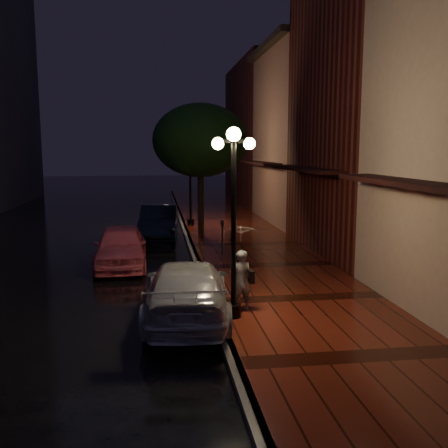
{
  "coord_description": "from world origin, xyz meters",
  "views": [
    {
      "loc": [
        -1.36,
        -15.92,
        3.99
      ],
      "look_at": [
        0.96,
        1.04,
        1.4
      ],
      "focal_mm": 40.0,
      "sensor_mm": 36.0,
      "label": 1
    }
  ],
  "objects_px": {
    "street_tree": "(201,143)",
    "pink_car": "(121,246)",
    "streetlamp_far": "(190,177)",
    "parking_meter": "(222,234)",
    "streetlamp_near": "(233,212)",
    "navy_car": "(159,222)",
    "woman_with_umbrella": "(241,255)",
    "silver_car": "(187,290)"
  },
  "relations": [
    {
      "from": "street_tree",
      "to": "pink_car",
      "type": "relative_size",
      "value": 1.39
    },
    {
      "from": "streetlamp_far",
      "to": "parking_meter",
      "type": "relative_size",
      "value": 3.37
    },
    {
      "from": "street_tree",
      "to": "streetlamp_far",
      "type": "bearing_deg",
      "value": 94.91
    },
    {
      "from": "streetlamp_near",
      "to": "pink_car",
      "type": "height_order",
      "value": "streetlamp_near"
    },
    {
      "from": "navy_car",
      "to": "pink_car",
      "type": "bearing_deg",
      "value": -100.41
    },
    {
      "from": "streetlamp_near",
      "to": "woman_with_umbrella",
      "type": "height_order",
      "value": "streetlamp_near"
    },
    {
      "from": "silver_car",
      "to": "parking_meter",
      "type": "bearing_deg",
      "value": -100.55
    },
    {
      "from": "street_tree",
      "to": "navy_car",
      "type": "xyz_separation_m",
      "value": [
        -1.87,
        0.35,
        -3.5
      ]
    },
    {
      "from": "pink_car",
      "to": "woman_with_umbrella",
      "type": "relative_size",
      "value": 2.02
    },
    {
      "from": "streetlamp_far",
      "to": "navy_car",
      "type": "xyz_separation_m",
      "value": [
        -1.61,
        -2.66,
        -1.86
      ]
    },
    {
      "from": "streetlamp_far",
      "to": "pink_car",
      "type": "distance_m",
      "value": 8.72
    },
    {
      "from": "parking_meter",
      "to": "pink_car",
      "type": "bearing_deg",
      "value": -144.56
    },
    {
      "from": "streetlamp_far",
      "to": "navy_car",
      "type": "relative_size",
      "value": 0.96
    },
    {
      "from": "streetlamp_near",
      "to": "navy_car",
      "type": "height_order",
      "value": "streetlamp_near"
    },
    {
      "from": "streetlamp_near",
      "to": "parking_meter",
      "type": "xyz_separation_m",
      "value": [
        0.65,
        6.77,
        -1.68
      ]
    },
    {
      "from": "woman_with_umbrella",
      "to": "silver_car",
      "type": "bearing_deg",
      "value": -12.11
    },
    {
      "from": "streetlamp_far",
      "to": "pink_car",
      "type": "xyz_separation_m",
      "value": [
        -2.93,
        -7.99,
        -1.89
      ]
    },
    {
      "from": "silver_car",
      "to": "streetlamp_far",
      "type": "bearing_deg",
      "value": -89.99
    },
    {
      "from": "street_tree",
      "to": "woman_with_umbrella",
      "type": "height_order",
      "value": "street_tree"
    },
    {
      "from": "navy_car",
      "to": "silver_car",
      "type": "bearing_deg",
      "value": -83.48
    },
    {
      "from": "streetlamp_near",
      "to": "streetlamp_far",
      "type": "bearing_deg",
      "value": 90.0
    },
    {
      "from": "streetlamp_far",
      "to": "parking_meter",
      "type": "bearing_deg",
      "value": -84.86
    },
    {
      "from": "streetlamp_near",
      "to": "parking_meter",
      "type": "height_order",
      "value": "streetlamp_near"
    },
    {
      "from": "street_tree",
      "to": "parking_meter",
      "type": "bearing_deg",
      "value": -84.7
    },
    {
      "from": "navy_car",
      "to": "parking_meter",
      "type": "relative_size",
      "value": 3.52
    },
    {
      "from": "parking_meter",
      "to": "silver_car",
      "type": "bearing_deg",
      "value": -81.5
    },
    {
      "from": "streetlamp_near",
      "to": "pink_car",
      "type": "distance_m",
      "value": 6.95
    },
    {
      "from": "streetlamp_near",
      "to": "pink_car",
      "type": "bearing_deg",
      "value": 115.96
    },
    {
      "from": "street_tree",
      "to": "woman_with_umbrella",
      "type": "distance_m",
      "value": 10.9
    },
    {
      "from": "streetlamp_far",
      "to": "parking_meter",
      "type": "xyz_separation_m",
      "value": [
        0.65,
        -7.23,
        -1.68
      ]
    },
    {
      "from": "navy_car",
      "to": "woman_with_umbrella",
      "type": "height_order",
      "value": "woman_with_umbrella"
    },
    {
      "from": "silver_car",
      "to": "woman_with_umbrella",
      "type": "bearing_deg",
      "value": -176.33
    },
    {
      "from": "streetlamp_far",
      "to": "navy_car",
      "type": "height_order",
      "value": "streetlamp_far"
    },
    {
      "from": "street_tree",
      "to": "woman_with_umbrella",
      "type": "bearing_deg",
      "value": -90.03
    },
    {
      "from": "pink_car",
      "to": "navy_car",
      "type": "relative_size",
      "value": 0.93
    },
    {
      "from": "street_tree",
      "to": "navy_car",
      "type": "height_order",
      "value": "street_tree"
    },
    {
      "from": "street_tree",
      "to": "silver_car",
      "type": "bearing_deg",
      "value": -96.99
    },
    {
      "from": "parking_meter",
      "to": "streetlamp_far",
      "type": "bearing_deg",
      "value": 118.57
    },
    {
      "from": "navy_car",
      "to": "woman_with_umbrella",
      "type": "distance_m",
      "value": 11.08
    },
    {
      "from": "pink_car",
      "to": "silver_car",
      "type": "xyz_separation_m",
      "value": [
        1.89,
        -5.55,
        -0.02
      ]
    },
    {
      "from": "street_tree",
      "to": "navy_car",
      "type": "bearing_deg",
      "value": 169.49
    },
    {
      "from": "woman_with_umbrella",
      "to": "streetlamp_near",
      "type": "bearing_deg",
      "value": 48.94
    }
  ]
}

